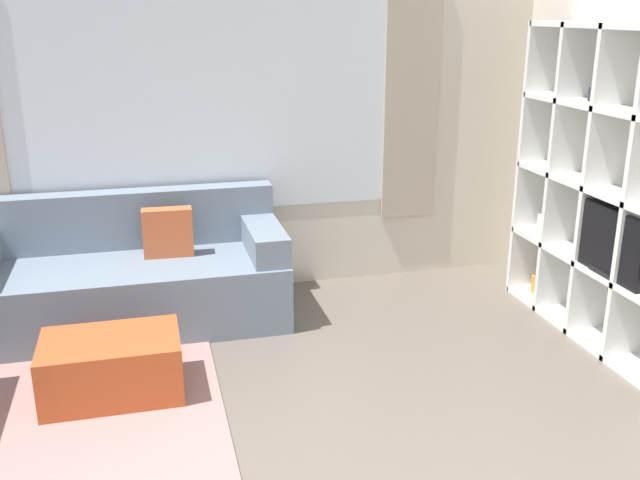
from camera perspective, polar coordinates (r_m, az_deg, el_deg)
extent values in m
cube|color=beige|center=(5.35, -9.27, 9.70)|extent=(6.37, 0.07, 2.70)
cube|color=white|center=(5.30, -9.28, 10.71)|extent=(2.84, 0.01, 1.60)
cube|color=#B2A38E|center=(5.65, 7.32, 11.24)|extent=(0.44, 0.03, 1.90)
cube|color=gray|center=(4.38, -21.90, -11.99)|extent=(2.05, 2.27, 0.01)
cube|color=white|center=(4.93, 21.87, 3.93)|extent=(0.35, 0.04, 2.02)
cube|color=white|center=(5.26, 19.35, 5.02)|extent=(0.35, 0.04, 2.02)
cube|color=white|center=(5.59, 17.11, 5.96)|extent=(0.35, 0.04, 2.02)
cube|color=white|center=(5.10, 21.88, -7.53)|extent=(0.35, 2.02, 0.04)
cube|color=white|center=(4.92, 22.54, -2.37)|extent=(0.35, 2.02, 0.04)
cube|color=white|center=(4.78, 23.26, 3.34)|extent=(0.35, 2.02, 0.04)
cube|color=white|center=(4.69, 24.02, 9.32)|extent=(0.35, 2.02, 0.04)
cube|color=black|center=(4.71, 22.06, -0.17)|extent=(0.04, 0.65, 0.43)
cube|color=black|center=(4.78, 21.97, -2.43)|extent=(0.10, 0.24, 0.03)
cylinder|color=orange|center=(5.69, 17.00, -3.40)|extent=(0.09, 0.09, 0.13)
cylinder|color=#232328|center=(4.98, 21.18, 10.80)|extent=(0.09, 0.09, 0.09)
cylinder|color=white|center=(5.55, 17.40, 1.30)|extent=(0.08, 0.08, 0.13)
cylinder|color=#232328|center=(5.70, 17.00, -3.75)|extent=(0.07, 0.07, 0.06)
cube|color=slate|center=(5.11, -14.98, -4.15)|extent=(2.13, 0.88, 0.46)
cube|color=slate|center=(5.30, -15.35, 1.61)|extent=(2.13, 0.18, 0.41)
cube|color=slate|center=(5.05, -4.55, 0.19)|extent=(0.24, 0.82, 0.20)
cube|color=#C65B33|center=(5.04, -12.07, 0.60)|extent=(0.34, 0.13, 0.34)
cube|color=#B74C23|center=(4.25, -16.31, -9.73)|extent=(0.77, 0.50, 0.35)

